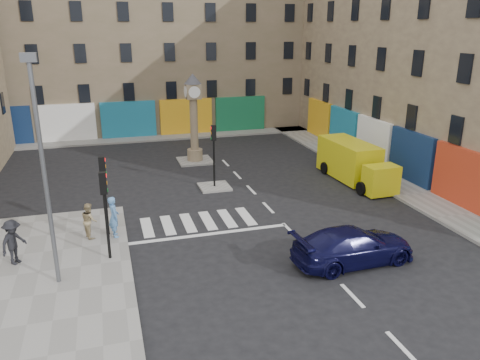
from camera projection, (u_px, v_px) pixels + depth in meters
name	position (u px, v px, depth m)	size (l,w,h in m)	color
ground	(298.00, 239.00, 21.42)	(120.00, 120.00, 0.00)	black
sidewalk_left	(34.00, 297.00, 16.62)	(7.00, 16.00, 0.15)	gray
sidewalk_right	(356.00, 164.00, 32.84)	(2.60, 30.00, 0.15)	gray
sidewalk_far	(154.00, 138.00, 40.55)	(32.00, 2.40, 0.15)	gray
island_near	(215.00, 187.00, 28.15)	(1.80, 1.80, 0.12)	gray
island_far	(195.00, 161.00, 33.62)	(2.40, 2.40, 0.12)	gray
building_right	(447.00, 46.00, 32.06)	(10.00, 30.00, 16.00)	#9A8865
building_far	(142.00, 35.00, 43.21)	(32.00, 10.00, 17.00)	#816C56
traffic_light_left_near	(105.00, 202.00, 18.55)	(0.28, 0.22, 3.70)	black
traffic_light_left_far	(104.00, 183.00, 20.74)	(0.28, 0.22, 3.70)	black
traffic_light_island	(214.00, 146.00, 27.36)	(0.28, 0.22, 3.70)	black
lamp_post	(43.00, 162.00, 16.09)	(0.50, 0.25, 8.30)	#595B60
clock_pillar	(194.00, 113.00, 32.53)	(1.20, 1.20, 6.10)	#9A8865
navy_sedan	(353.00, 246.00, 19.03)	(2.10, 5.16, 1.50)	black
yellow_van	(354.00, 163.00, 29.14)	(2.41, 6.58, 2.37)	yellow
pedestrian_blue	(114.00, 217.00, 21.03)	(0.69, 0.46, 1.90)	#5385BF
pedestrian_tan	(89.00, 220.00, 21.00)	(0.79, 0.61, 1.62)	#9C8760
pedestrian_dark	(13.00, 242.00, 18.59)	(1.21, 0.70, 1.87)	black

